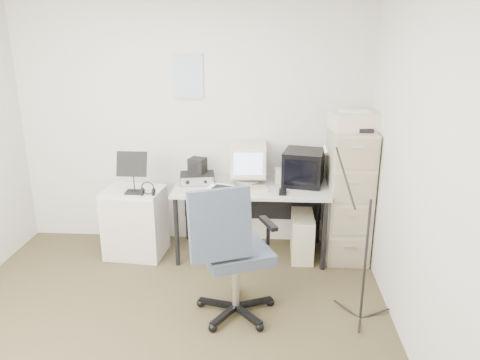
# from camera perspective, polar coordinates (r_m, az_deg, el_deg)

# --- Properties ---
(floor) EXTENTS (3.60, 3.60, 0.01)m
(floor) POSITION_cam_1_polar(r_m,az_deg,el_deg) (3.73, -9.94, -18.63)
(floor) COLOR #40371F
(floor) RESTS_ON ground
(wall_back) EXTENTS (3.60, 0.02, 2.50)m
(wall_back) POSITION_cam_1_polar(r_m,az_deg,el_deg) (4.86, -5.88, 6.59)
(wall_back) COLOR beige
(wall_back) RESTS_ON ground
(wall_right) EXTENTS (0.02, 3.60, 2.50)m
(wall_right) POSITION_cam_1_polar(r_m,az_deg,el_deg) (3.21, 21.71, -0.56)
(wall_right) COLOR beige
(wall_right) RESTS_ON ground
(wall_calendar) EXTENTS (0.30, 0.02, 0.44)m
(wall_calendar) POSITION_cam_1_polar(r_m,az_deg,el_deg) (4.78, -6.35, 12.45)
(wall_calendar) COLOR white
(wall_calendar) RESTS_ON wall_back
(filing_cabinet) EXTENTS (0.40, 0.60, 1.30)m
(filing_cabinet) POSITION_cam_1_polar(r_m,az_deg,el_deg) (4.71, 13.04, -1.74)
(filing_cabinet) COLOR #A99F8C
(filing_cabinet) RESTS_ON floor
(printer) EXTENTS (0.47, 0.36, 0.16)m
(printer) POSITION_cam_1_polar(r_m,az_deg,el_deg) (4.50, 13.74, 6.97)
(printer) COLOR beige
(printer) RESTS_ON filing_cabinet
(desk) EXTENTS (1.50, 0.70, 0.73)m
(desk) POSITION_cam_1_polar(r_m,az_deg,el_deg) (4.72, 1.36, -4.91)
(desk) COLOR #B0B0AF
(desk) RESTS_ON floor
(crt_monitor) EXTENTS (0.37, 0.38, 0.39)m
(crt_monitor) POSITION_cam_1_polar(r_m,az_deg,el_deg) (4.66, 0.99, 2.08)
(crt_monitor) COLOR beige
(crt_monitor) RESTS_ON desk
(crt_tv) EXTENTS (0.44, 0.46, 0.34)m
(crt_tv) POSITION_cam_1_polar(r_m,az_deg,el_deg) (4.65, 7.74, 1.54)
(crt_tv) COLOR black
(crt_tv) RESTS_ON desk
(desk_speaker) EXTENTS (0.09, 0.09, 0.15)m
(desk_speaker) POSITION_cam_1_polar(r_m,az_deg,el_deg) (4.67, 4.81, 0.53)
(desk_speaker) COLOR beige
(desk_speaker) RESTS_ON desk
(keyboard) EXTENTS (0.49, 0.29, 0.03)m
(keyboard) POSITION_cam_1_polar(r_m,az_deg,el_deg) (4.42, 0.34, -1.28)
(keyboard) COLOR beige
(keyboard) RESTS_ON desk
(mouse) EXTENTS (0.08, 0.12, 0.04)m
(mouse) POSITION_cam_1_polar(r_m,az_deg,el_deg) (4.38, 5.23, -1.45)
(mouse) COLOR black
(mouse) RESTS_ON desk
(radio_receiver) EXTENTS (0.37, 0.29, 0.10)m
(radio_receiver) POSITION_cam_1_polar(r_m,az_deg,el_deg) (4.69, -5.23, 0.22)
(radio_receiver) COLOR black
(radio_receiver) RESTS_ON desk
(radio_speaker) EXTENTS (0.19, 0.18, 0.15)m
(radio_speaker) POSITION_cam_1_polar(r_m,az_deg,el_deg) (4.67, -5.20, 1.76)
(radio_speaker) COLOR black
(radio_speaker) RESTS_ON radio_receiver
(papers) EXTENTS (0.30, 0.35, 0.02)m
(papers) POSITION_cam_1_polar(r_m,az_deg,el_deg) (4.47, -2.66, -1.13)
(papers) COLOR white
(papers) RESTS_ON desk
(pc_tower) EXTENTS (0.22, 0.48, 0.44)m
(pc_tower) POSITION_cam_1_polar(r_m,az_deg,el_deg) (4.76, 7.58, -6.75)
(pc_tower) COLOR beige
(pc_tower) RESTS_ON floor
(office_chair) EXTENTS (0.85, 0.85, 1.13)m
(office_chair) POSITION_cam_1_polar(r_m,az_deg,el_deg) (3.67, -0.54, -8.52)
(office_chair) COLOR #3C4959
(office_chair) RESTS_ON floor
(side_cart) EXTENTS (0.60, 0.50, 0.69)m
(side_cart) POSITION_cam_1_polar(r_m,az_deg,el_deg) (4.83, -12.63, -5.05)
(side_cart) COLOR silver
(side_cart) RESTS_ON floor
(music_stand) EXTENTS (0.32, 0.23, 0.42)m
(music_stand) POSITION_cam_1_polar(r_m,az_deg,el_deg) (4.55, -12.89, 0.97)
(music_stand) COLOR black
(music_stand) RESTS_ON side_cart
(headphones) EXTENTS (0.17, 0.17, 0.03)m
(headphones) POSITION_cam_1_polar(r_m,az_deg,el_deg) (4.51, -11.17, -1.29)
(headphones) COLOR black
(headphones) RESTS_ON side_cart
(mic_stand) EXTENTS (0.02, 0.02, 1.32)m
(mic_stand) POSITION_cam_1_polar(r_m,az_deg,el_deg) (3.69, 15.23, -7.40)
(mic_stand) COLOR black
(mic_stand) RESTS_ON floor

